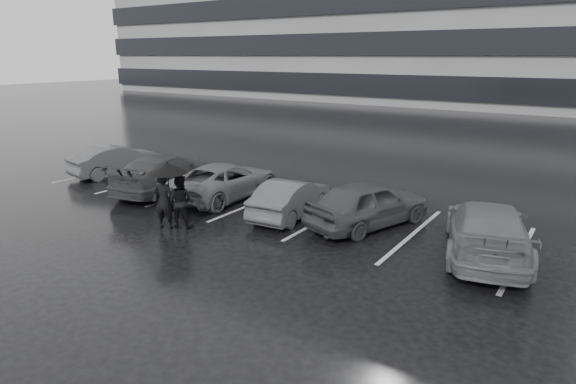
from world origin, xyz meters
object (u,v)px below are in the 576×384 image
Objects in this scene: car_west_b at (225,180)px; pedestrian_left at (164,201)px; car_east at (487,229)px; pedestrian_right at (180,201)px; car_main at (368,203)px; car_west_d at (117,160)px; car_west_a at (291,198)px; car_west_c at (166,173)px.

pedestrian_left reaches higher than car_west_b.
pedestrian_right is at bearing 4.25° from car_east.
car_west_b is (-5.52, -0.08, -0.07)m from car_main.
pedestrian_right reaches higher than car_west_d.
car_east is (5.86, 0.19, 0.10)m from car_west_a.
pedestrian_right is (-7.99, -2.87, 0.11)m from car_east.
pedestrian_left reaches higher than car_east.
car_west_c reaches higher than car_east.
car_west_b is 1.17× the size of car_west_d.
car_west_d is (-3.66, 0.59, -0.06)m from car_west_c.
car_west_d is at bearing -16.47° from car_east.
car_west_a is at bearing 170.80° from car_west_b.
car_west_c is 1.00× the size of car_east.
car_east is 8.50m from pedestrian_right.
pedestrian_right is (0.95, -3.10, 0.17)m from car_west_b.
pedestrian_left is (-4.89, -3.51, 0.14)m from car_main.
car_west_d is (-9.19, 0.45, 0.05)m from car_west_a.
car_west_c reaches higher than car_west_a.
car_west_d reaches higher than car_west_b.
pedestrian_right is at bearing 105.50° from car_west_b.
car_west_d is 2.43× the size of pedestrian_right.
car_west_a is at bearing -173.08° from car_west_d.
car_main reaches higher than car_west_d.
car_west_a is at bearing 171.14° from car_west_c.
car_east is 2.99× the size of pedestrian_right.
car_east reaches higher than car_west_a.
pedestrian_right is at bearing -158.98° from pedestrian_left.
pedestrian_left is (-2.46, -3.00, 0.25)m from car_west_a.
car_east is at bearing 171.33° from car_west_c.
pedestrian_right is at bearing 54.01° from car_main.
pedestrian_right is (-2.14, -2.68, 0.20)m from car_west_a.
pedestrian_right is (-4.57, -3.18, 0.10)m from car_main.
pedestrian_right is (7.05, -3.12, 0.16)m from car_west_d.
car_west_a is at bearing -153.77° from pedestrian_left.
car_main reaches higher than car_west_a.
pedestrian_right is at bearing 165.81° from car_west_d.
car_west_a is (-2.43, -0.50, -0.11)m from car_main.
pedestrian_right reaches higher than car_west_c.
car_west_d is at bearing -51.58° from pedestrian_left.
car_west_c is at bearing -5.07° from car_west_a.
pedestrian_left reaches higher than car_west_c.
pedestrian_left is at bearing 25.16° from pedestrian_right.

